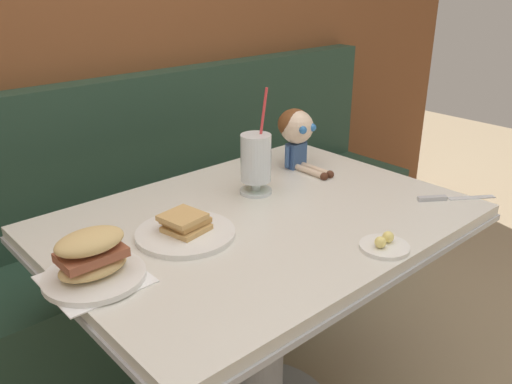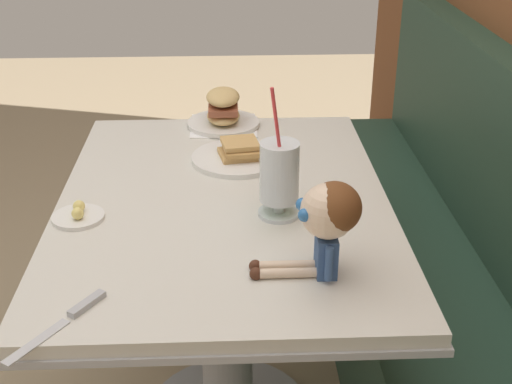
# 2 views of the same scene
# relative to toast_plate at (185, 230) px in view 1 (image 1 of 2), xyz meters

# --- Properties ---
(wood_panel_wall) EXTENTS (4.40, 0.08, 2.40)m
(wood_panel_wall) POSITION_rel_toast_plate_xyz_m (0.22, 0.83, 0.44)
(wood_panel_wall) COLOR brown
(wood_panel_wall) RESTS_ON ground
(booth_bench) EXTENTS (2.60, 0.48, 1.00)m
(booth_bench) POSITION_rel_toast_plate_xyz_m (0.22, 0.59, -0.43)
(booth_bench) COLOR #233D2D
(booth_bench) RESTS_ON ground
(diner_table) EXTENTS (1.11, 0.81, 0.74)m
(diner_table) POSITION_rel_toast_plate_xyz_m (0.22, -0.04, -0.21)
(diner_table) COLOR silver
(diner_table) RESTS_ON ground
(toast_plate) EXTENTS (0.25, 0.25, 0.06)m
(toast_plate) POSITION_rel_toast_plate_xyz_m (0.00, 0.00, 0.00)
(toast_plate) COLOR white
(toast_plate) RESTS_ON diner_table
(milkshake_glass) EXTENTS (0.10, 0.10, 0.32)m
(milkshake_glass) POSITION_rel_toast_plate_xyz_m (0.32, 0.09, 0.09)
(milkshake_glass) COLOR silver
(milkshake_glass) RESTS_ON diner_table
(sandwich_plate) EXTENTS (0.22, 0.22, 0.12)m
(sandwich_plate) POSITION_rel_toast_plate_xyz_m (-0.26, -0.04, 0.03)
(sandwich_plate) COLOR white
(sandwich_plate) RESTS_ON diner_table
(butter_saucer) EXTENTS (0.12, 0.12, 0.04)m
(butter_saucer) POSITION_rel_toast_plate_xyz_m (0.32, -0.37, -0.01)
(butter_saucer) COLOR white
(butter_saucer) RESTS_ON diner_table
(butter_knife) EXTENTS (0.21, 0.15, 0.01)m
(butter_knife) POSITION_rel_toast_plate_xyz_m (0.69, -0.31, -0.01)
(butter_knife) COLOR silver
(butter_knife) RESTS_ON diner_table
(seated_doll) EXTENTS (0.11, 0.22, 0.20)m
(seated_doll) POSITION_rel_toast_plate_xyz_m (0.56, 0.16, 0.11)
(seated_doll) COLOR #385689
(seated_doll) RESTS_ON diner_table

